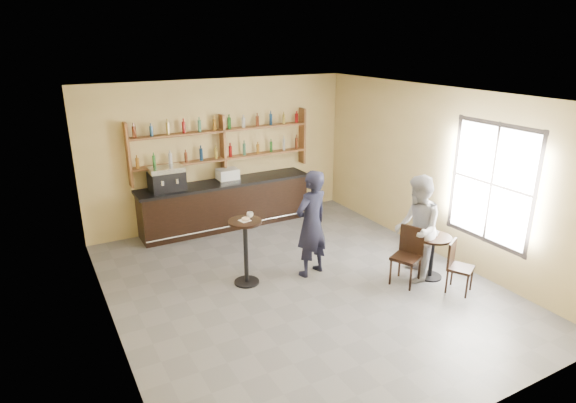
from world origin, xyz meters
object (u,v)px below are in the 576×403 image
espresso_machine (167,179)px  man_main (311,224)px  pastry_case (228,175)px  cafe_table (432,257)px  pedestal_table (246,252)px  chair_south (461,268)px  bar_counter (226,204)px  chair_west (406,257)px  patron_second (417,229)px

espresso_machine → man_main: size_ratio=0.36×
pastry_case → cafe_table: size_ratio=0.58×
pedestal_table → chair_south: pedestal_table is taller
espresso_machine → chair_south: (3.55, -4.59, -0.85)m
man_main → chair_south: (1.82, -1.74, -0.52)m
bar_counter → espresso_machine: (-1.26, 0.00, 0.77)m
pastry_case → chair_south: (2.22, -4.59, -0.74)m
man_main → chair_south: bearing=121.4°
espresso_machine → cafe_table: bearing=-52.0°
espresso_machine → pastry_case: bearing=-3.3°
man_main → chair_south: 2.58m
espresso_machine → chair_west: 4.98m
bar_counter → pedestal_table: 2.70m
man_main → cafe_table: bearing=132.3°
cafe_table → chair_west: size_ratio=0.79×
bar_counter → chair_west: (1.69, -3.94, -0.02)m
pedestal_table → cafe_table: 3.24m
espresso_machine → cafe_table: espresso_machine is taller
pastry_case → patron_second: bearing=-73.2°
pedestal_table → chair_south: size_ratio=1.32×
pastry_case → cafe_table: 4.61m
cafe_table → chair_west: 0.56m
pastry_case → pedestal_table: pastry_case is taller
chair_south → pastry_case: bearing=87.4°
pastry_case → pedestal_table: 2.79m
espresso_machine → chair_south: espresso_machine is taller
bar_counter → cafe_table: bar_counter is taller
chair_west → chair_south: 0.89m
espresso_machine → chair_west: espresso_machine is taller
espresso_machine → patron_second: patron_second is taller
man_main → chair_west: (1.22, -1.09, -0.46)m
chair_west → chair_south: chair_west is taller
man_main → espresso_machine: bearing=-73.6°
bar_counter → pedestal_table: bearing=-104.7°
bar_counter → patron_second: 4.34m
pastry_case → pedestal_table: bearing=-115.4°
pastry_case → chair_south: pastry_case is taller
cafe_table → chair_south: bearing=-85.2°
bar_counter → pedestal_table: pedestal_table is taller
pastry_case → man_main: bearing=-91.4°
bar_counter → chair_west: bar_counter is taller
man_main → pastry_case: bearing=-96.9°
bar_counter → chair_south: size_ratio=4.38×
cafe_table → patron_second: patron_second is taller
pedestal_table → chair_west: 2.72m
patron_second → pastry_case: bearing=-117.9°
bar_counter → pastry_case: (0.07, 0.00, 0.66)m
patron_second → chair_south: bearing=60.6°
bar_counter → cafe_table: 4.58m
bar_counter → pastry_case: pastry_case is taller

